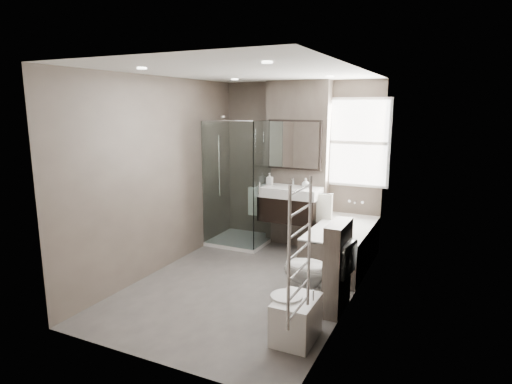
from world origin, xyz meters
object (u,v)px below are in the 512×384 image
Objects in this scene: vanity at (289,204)px; bidet at (296,318)px; toilet at (316,272)px; bathtub at (342,244)px.

vanity reaches higher than bidet.
toilet is (0.97, -1.66, -0.34)m from vanity.
vanity is 2.68m from bidet.
bidet is (0.09, -2.10, -0.10)m from bathtub.
vanity is 0.59× the size of bathtub.
toilet is at bearing -88.07° from bathtub.
vanity is 1.77× the size of bidet.
toilet is at bearing -59.67° from vanity.
bidet is (1.01, -2.43, -0.52)m from vanity.
toilet is 0.79m from bidet.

